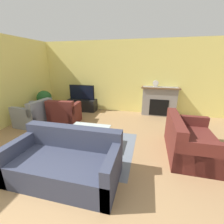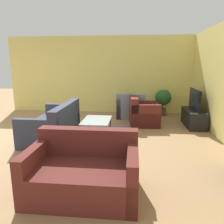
{
  "view_description": "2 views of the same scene",
  "coord_description": "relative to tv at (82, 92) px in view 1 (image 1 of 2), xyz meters",
  "views": [
    {
      "loc": [
        1.23,
        -0.74,
        1.92
      ],
      "look_at": [
        0.33,
        2.91,
        0.66
      ],
      "focal_mm": 24.0,
      "sensor_mm": 36.0,
      "label": 1
    },
    {
      "loc": [
        4.85,
        3.07,
        1.74
      ],
      "look_at": [
        0.59,
        2.64,
        0.8
      ],
      "focal_mm": 35.0,
      "sensor_mm": 36.0,
      "label": 2
    }
  ],
  "objects": [
    {
      "name": "couch_sectional",
      "position": [
        1.32,
        -3.6,
        -0.47
      ],
      "size": [
        1.81,
        0.92,
        0.82
      ],
      "color": "#33384C",
      "rests_on": "ground_plane"
    },
    {
      "name": "couch_loveseat",
      "position": [
        3.54,
        -2.35,
        -0.47
      ],
      "size": [
        0.96,
        1.46,
        0.82
      ],
      "rotation": [
        0.0,
        0.0,
        1.57
      ],
      "color": "#5B231E",
      "rests_on": "ground_plane"
    },
    {
      "name": "wall_back",
      "position": [
        1.37,
        0.34,
        0.59
      ],
      "size": [
        8.96,
        0.06,
        2.7
      ],
      "color": "#EADB72",
      "rests_on": "ground_plane"
    },
    {
      "name": "coffee_table",
      "position": [
        1.31,
        -2.56,
        -0.35
      ],
      "size": [
        0.92,
        0.64,
        0.46
      ],
      "color": "#333338",
      "rests_on": "ground_plane"
    },
    {
      "name": "armchair_accent",
      "position": [
        0.02,
        -1.43,
        -0.46
      ],
      "size": [
        0.91,
        0.89,
        0.82
      ],
      "rotation": [
        0.0,
        0.0,
        3.24
      ],
      "color": "#5B231E",
      "rests_on": "ground_plane"
    },
    {
      "name": "tv_stand",
      "position": [
        0.0,
        0.0,
        -0.53
      ],
      "size": [
        1.14,
        0.46,
        0.47
      ],
      "color": "black",
      "rests_on": "ground_plane"
    },
    {
      "name": "mantel_clock",
      "position": [
        2.84,
        0.15,
        0.43
      ],
      "size": [
        0.2,
        0.07,
        0.23
      ],
      "color": "beige",
      "rests_on": "fireplace"
    },
    {
      "name": "armchair_by_window",
      "position": [
        -0.84,
        -1.77,
        -0.46
      ],
      "size": [
        0.92,
        0.94,
        0.82
      ],
      "rotation": [
        0.0,
        0.0,
        -1.65
      ],
      "color": "gray",
      "rests_on": "ground_plane"
    },
    {
      "name": "potted_plant",
      "position": [
        -1.23,
        -0.71,
        -0.18
      ],
      "size": [
        0.54,
        0.54,
        0.9
      ],
      "color": "#47474C",
      "rests_on": "ground_plane"
    },
    {
      "name": "area_rug",
      "position": [
        1.31,
        -2.61,
        -0.76
      ],
      "size": [
        2.12,
        1.84,
        0.0
      ],
      "color": "slate",
      "rests_on": "ground_plane"
    },
    {
      "name": "tv",
      "position": [
        0.0,
        0.0,
        0.0
      ],
      "size": [
        1.04,
        0.06,
        0.58
      ],
      "color": "black",
      "rests_on": "tv_stand"
    },
    {
      "name": "fireplace",
      "position": [
        3.02,
        0.14,
        -0.2
      ],
      "size": [
        1.33,
        0.39,
        1.07
      ],
      "color": "gray",
      "rests_on": "ground_plane"
    }
  ]
}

